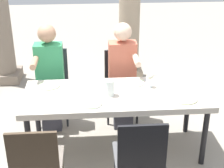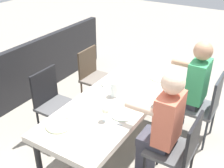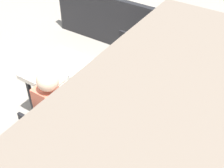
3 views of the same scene
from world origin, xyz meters
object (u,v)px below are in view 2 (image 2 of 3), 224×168
object	(u,v)px
plate_3	(59,126)
plate_1	(109,84)
water_pitcher	(115,90)
chair_mid_south	(53,100)
wine_glass_2	(106,111)
dining_table	(115,104)
diner_man_white	(192,87)
chair_mid_north	(179,148)
chair_west_north	(205,104)
plate_2	(122,115)
diner_woman_green	(161,126)
plate_0	(159,78)
chair_west_south	(94,74)

from	to	relation	value
plate_3	plate_1	bearing A→B (deg)	-178.01
water_pitcher	plate_3	bearing A→B (deg)	-11.91
chair_mid_south	wine_glass_2	xyz separation A→B (m)	(0.24, 0.95, 0.33)
dining_table	chair_mid_south	distance (m)	0.85
chair_mid_south	diner_man_white	xyz separation A→B (m)	(-0.91, 1.46, 0.19)
chair_mid_south	plate_3	distance (m)	0.86
dining_table	wine_glass_2	distance (m)	0.44
chair_mid_north	plate_1	bearing A→B (deg)	-111.04
chair_mid_south	plate_1	distance (m)	0.74
dining_table	wine_glass_2	world-z (taller)	wine_glass_2
chair_mid_south	wine_glass_2	size ratio (longest dim) A/B	5.64
wine_glass_2	plate_3	xyz separation A→B (m)	(0.31, -0.33, -0.11)
dining_table	chair_west_north	xyz separation A→B (m)	(-0.76, 0.82, -0.14)
wine_glass_2	plate_2	bearing A→B (deg)	147.95
diner_man_white	plate_3	size ratio (longest dim) A/B	5.14
diner_woman_green	plate_0	size ratio (longest dim) A/B	5.54
chair_mid_north	plate_0	world-z (taller)	chair_mid_north
dining_table	plate_0	distance (m)	0.77
diner_woman_green	plate_1	xyz separation A→B (m)	(-0.41, -0.86, 0.03)
chair_west_north	plate_3	xyz separation A→B (m)	(1.46, -1.03, 0.21)
chair_mid_south	diner_man_white	size ratio (longest dim) A/B	0.69
plate_2	plate_1	bearing A→B (deg)	-136.53
diner_woman_green	plate_2	xyz separation A→B (m)	(0.08, -0.39, 0.03)
diner_woman_green	plate_0	bearing A→B (deg)	-155.32
plate_1	plate_3	distance (m)	0.97
dining_table	plate_3	bearing A→B (deg)	-16.37
chair_west_north	plate_2	bearing A→B (deg)	-31.11
chair_west_south	plate_0	world-z (taller)	chair_west_south
plate_1	water_pitcher	size ratio (longest dim) A/B	1.23
plate_3	plate_2	bearing A→B (deg)	137.62
dining_table	plate_0	xyz separation A→B (m)	(-0.73, 0.22, 0.07)
dining_table	plate_1	distance (m)	0.37
plate_2	chair_west_south	bearing A→B (deg)	-133.32
dining_table	chair_mid_north	world-z (taller)	chair_mid_north
water_pitcher	chair_mid_north	bearing A→B (deg)	76.24
diner_man_white	plate_1	bearing A→B (deg)	-60.27
chair_west_south	diner_man_white	bearing A→B (deg)	90.11
plate_0	plate_1	world-z (taller)	same
wine_glass_2	diner_man_white	bearing A→B (deg)	156.07
chair_west_south	plate_3	distance (m)	1.60
chair_mid_north	plate_1	xyz separation A→B (m)	(-0.41, -1.06, 0.22)
dining_table	chair_west_south	world-z (taller)	chair_west_south
chair_west_north	chair_mid_north	xyz separation A→B (m)	(0.90, -0.00, -0.01)
chair_west_south	diner_woman_green	world-z (taller)	diner_woman_green
plate_1	plate_2	world-z (taller)	same
plate_3	water_pitcher	world-z (taller)	water_pitcher
chair_west_north	plate_2	distance (m)	1.17
diner_woman_green	plate_3	xyz separation A→B (m)	(0.56, -0.83, 0.03)
diner_woman_green	plate_0	world-z (taller)	diner_woman_green
chair_west_south	chair_west_north	bearing A→B (deg)	90.00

